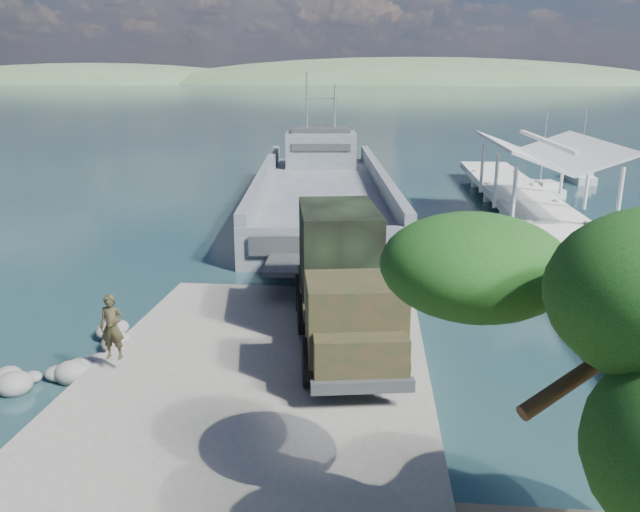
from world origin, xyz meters
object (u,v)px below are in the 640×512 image
Objects in this scene: pier at (545,206)px; sailboat_near at (541,189)px; landing_craft at (322,198)px; military_truck at (343,280)px; soldier at (113,339)px; sailboat_far at (579,177)px.

sailboat_near reaches higher than pier.
landing_craft is 22.46m from military_truck.
pier is at bearing 49.27° from soldier.
soldier is (-6.49, -2.88, -1.05)m from military_truck.
military_truck is 40.35m from sailboat_far.
landing_craft is at bearing 81.19° from soldier.
soldier is at bearing -121.70° from sailboat_far.
landing_craft reaches higher than sailboat_near.
landing_craft is at bearing 157.97° from pier.
soldier is at bearing -134.56° from sailboat_near.
sailboat_far is at bearing 67.61° from pier.
sailboat_near is 7.81m from sailboat_far.
military_truck is (-10.63, -16.92, 0.92)m from pier.
landing_craft is 24.99m from sailboat_far.
sailboat_far is at bearing 27.50° from landing_craft.
sailboat_near is at bearing 19.08° from landing_craft.
sailboat_near is at bearing 58.33° from soldier.
landing_craft is 17.82m from sailboat_near.
military_truck is at bearing -122.15° from pier.
landing_craft reaches higher than military_truck.
pier is 7.02× the size of sailboat_far.
pier is 13.14m from sailboat_near.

